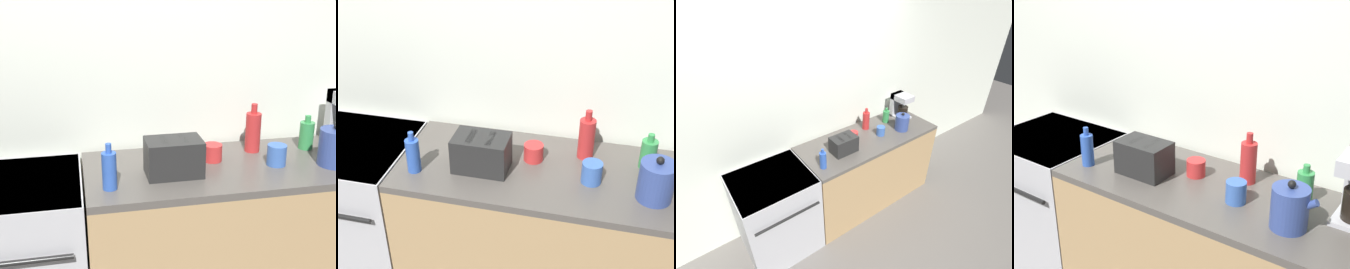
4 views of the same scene
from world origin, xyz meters
The scene contains 10 objects.
wall_back centered at (0.00, 0.68, 1.30)m, with size 8.00×0.05×2.60m.
stove centered at (-0.60, 0.31, 0.47)m, with size 0.70×0.66×0.93m.
counter_block centered at (0.58, 0.31, 0.46)m, with size 1.62×0.63×0.93m.
kettle centered at (0.99, 0.21, 1.02)m, with size 0.20×0.16×0.22m.
toaster centered at (0.19, 0.25, 1.01)m, with size 0.26×0.17×0.17m.
bottle_blue centered at (-0.12, 0.16, 1.01)m, with size 0.06×0.06×0.21m.
bottle_red centered at (0.66, 0.47, 1.03)m, with size 0.08×0.08×0.26m.
bottle_green centered at (0.96, 0.45, 1.00)m, with size 0.08×0.08×0.18m.
cup_blue centered at (0.71, 0.27, 0.98)m, with size 0.09×0.09×0.10m.
cup_red centered at (0.41, 0.38, 0.97)m, with size 0.10×0.10×0.09m.
Camera 4 is at (1.57, -1.39, 2.01)m, focal length 50.00 mm.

